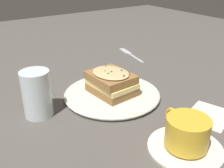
# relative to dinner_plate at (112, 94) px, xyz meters

# --- Properties ---
(ground_plane) EXTENTS (2.40, 2.40, 0.00)m
(ground_plane) POSITION_rel_dinner_plate_xyz_m (0.01, 0.01, -0.01)
(ground_plane) COLOR #514C47
(dinner_plate) EXTENTS (0.27, 0.27, 0.01)m
(dinner_plate) POSITION_rel_dinner_plate_xyz_m (0.00, 0.00, 0.00)
(dinner_plate) COLOR silver
(dinner_plate) RESTS_ON ground_plane
(sandwich) EXTENTS (0.11, 0.13, 0.06)m
(sandwich) POSITION_rel_dinner_plate_xyz_m (-0.00, 0.00, 0.04)
(sandwich) COLOR olive
(sandwich) RESTS_ON dinner_plate
(teacup_with_saucer) EXTENTS (0.15, 0.15, 0.07)m
(teacup_with_saucer) POSITION_rel_dinner_plate_xyz_m (-0.01, -0.27, 0.02)
(teacup_with_saucer) COLOR silver
(teacup_with_saucer) RESTS_ON ground_plane
(water_glass) EXTENTS (0.07, 0.07, 0.11)m
(water_glass) POSITION_rel_dinner_plate_xyz_m (-0.20, 0.02, 0.05)
(water_glass) COLOR silver
(water_glass) RESTS_ON ground_plane
(fork) EXTENTS (0.05, 0.19, 0.00)m
(fork) POSITION_rel_dinner_plate_xyz_m (0.27, 0.27, -0.01)
(fork) COLOR silver
(fork) RESTS_ON ground_plane
(napkin) EXTENTS (0.14, 0.12, 0.00)m
(napkin) POSITION_rel_dinner_plate_xyz_m (0.14, -0.22, -0.01)
(napkin) COLOR silver
(napkin) RESTS_ON ground_plane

